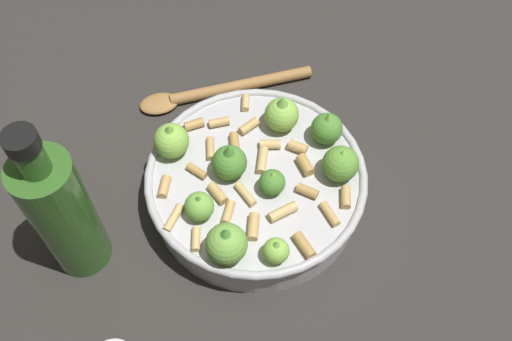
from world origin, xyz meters
TOP-DOWN VIEW (x-y plane):
  - ground_plane at (0.00, 0.00)m, footprint 2.40×2.40m
  - cooking_pan at (0.00, -0.00)m, footprint 0.26×0.26m
  - olive_oil_bottle at (-0.15, -0.14)m, footprint 0.06×0.06m
  - wooden_spoon at (-0.11, 0.13)m, footprint 0.20×0.17m

SIDE VIEW (x-z plane):
  - ground_plane at x=0.00m, z-range 0.00..0.00m
  - wooden_spoon at x=-0.11m, z-range 0.00..0.02m
  - cooking_pan at x=0.00m, z-range -0.02..0.09m
  - olive_oil_bottle at x=-0.15m, z-range -0.02..0.21m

